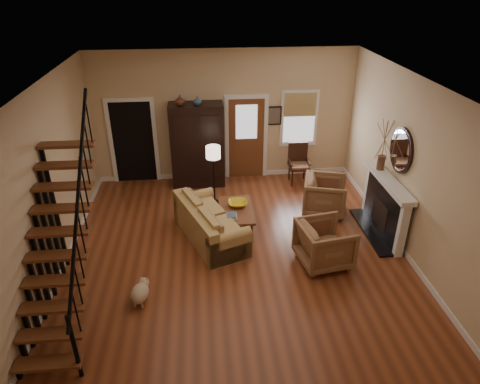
{
  "coord_description": "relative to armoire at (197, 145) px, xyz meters",
  "views": [
    {
      "loc": [
        -0.58,
        -6.8,
        4.98
      ],
      "look_at": [
        0.1,
        0.4,
        1.15
      ],
      "focal_mm": 32.0,
      "sensor_mm": 36.0,
      "label": 1
    }
  ],
  "objects": [
    {
      "name": "room",
      "position": [
        0.29,
        -1.39,
        0.46
      ],
      "size": [
        7.0,
        7.33,
        3.3
      ],
      "color": "brown",
      "rests_on": "ground"
    },
    {
      "name": "staircase",
      "position": [
        -2.08,
        -4.45,
        0.55
      ],
      "size": [
        0.94,
        2.8,
        3.2
      ],
      "primitive_type": null,
      "color": "brown",
      "rests_on": "ground"
    },
    {
      "name": "fireplace",
      "position": [
        3.83,
        -2.65,
        -0.31
      ],
      "size": [
        0.33,
        1.95,
        2.3
      ],
      "color": "black",
      "rests_on": "ground"
    },
    {
      "name": "armoire",
      "position": [
        0.0,
        0.0,
        0.0
      ],
      "size": [
        1.3,
        0.6,
        2.1
      ],
      "primitive_type": null,
      "color": "black",
      "rests_on": "ground"
    },
    {
      "name": "vase_a",
      "position": [
        -0.35,
        -0.1,
        1.17
      ],
      "size": [
        0.24,
        0.24,
        0.25
      ],
      "primitive_type": "imported",
      "color": "#4C2619",
      "rests_on": "armoire"
    },
    {
      "name": "vase_b",
      "position": [
        0.05,
        -0.1,
        1.16
      ],
      "size": [
        0.2,
        0.2,
        0.21
      ],
      "primitive_type": "imported",
      "color": "#334C60",
      "rests_on": "armoire"
    },
    {
      "name": "sofa",
      "position": [
        0.21,
        -2.54,
        -0.68
      ],
      "size": [
        1.54,
        2.18,
        0.75
      ],
      "primitive_type": null,
      "rotation": [
        0.0,
        0.0,
        0.38
      ],
      "color": "tan",
      "rests_on": "ground"
    },
    {
      "name": "coffee_table",
      "position": [
        0.77,
        -2.21,
        -0.82
      ],
      "size": [
        0.71,
        1.21,
        0.46
      ],
      "primitive_type": null,
      "rotation": [
        0.0,
        0.0,
        -0.01
      ],
      "color": "brown",
      "rests_on": "ground"
    },
    {
      "name": "bowl",
      "position": [
        0.82,
        -2.06,
        -0.54
      ],
      "size": [
        0.41,
        0.41,
        0.1
      ],
      "primitive_type": "imported",
      "color": "gold",
      "rests_on": "coffee_table"
    },
    {
      "name": "books",
      "position": [
        0.65,
        -2.51,
        -0.56
      ],
      "size": [
        0.22,
        0.3,
        0.06
      ],
      "primitive_type": null,
      "color": "beige",
      "rests_on": "coffee_table"
    },
    {
      "name": "armchair_left",
      "position": [
        2.3,
        -3.58,
        -0.63
      ],
      "size": [
        1.08,
        1.05,
        0.85
      ],
      "primitive_type": "imported",
      "rotation": [
        0.0,
        0.0,
        1.75
      ],
      "color": "brown",
      "rests_on": "ground"
    },
    {
      "name": "armchair_right",
      "position": [
        2.81,
        -1.72,
        -0.63
      ],
      "size": [
        1.15,
        1.13,
        0.84
      ],
      "primitive_type": "imported",
      "rotation": [
        0.0,
        0.0,
        1.28
      ],
      "color": "brown",
      "rests_on": "ground"
    },
    {
      "name": "floor_lamp",
      "position": [
        0.35,
        -1.1,
        -0.33
      ],
      "size": [
        0.43,
        0.43,
        1.44
      ],
      "primitive_type": null,
      "rotation": [
        0.0,
        0.0,
        0.38
      ],
      "color": "black",
      "rests_on": "ground"
    },
    {
      "name": "side_chair",
      "position": [
        2.55,
        -0.2,
        -0.54
      ],
      "size": [
        0.54,
        0.54,
        1.02
      ],
      "primitive_type": null,
      "color": "#321810",
      "rests_on": "ground"
    },
    {
      "name": "dog",
      "position": [
        -1.02,
        -4.37,
        -0.87
      ],
      "size": [
        0.38,
        0.54,
        0.35
      ],
      "primitive_type": null,
      "rotation": [
        0.0,
        0.0,
        -0.21
      ],
      "color": "#C7AD88",
      "rests_on": "ground"
    }
  ]
}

